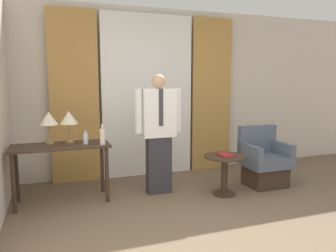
# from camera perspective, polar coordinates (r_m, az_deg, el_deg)

# --- Properties ---
(wall_back) EXTENTS (10.00, 0.06, 2.70)m
(wall_back) POSITION_cam_1_polar(r_m,az_deg,el_deg) (5.42, -3.93, 5.89)
(wall_back) COLOR beige
(wall_back) RESTS_ON ground_plane
(curtain_sheer_center) EXTENTS (1.48, 0.06, 2.58)m
(curtain_sheer_center) POSITION_cam_1_polar(r_m,az_deg,el_deg) (5.30, -3.54, 5.19)
(curtain_sheer_center) COLOR white
(curtain_sheer_center) RESTS_ON ground_plane
(curtain_drape_left) EXTENTS (0.72, 0.06, 2.58)m
(curtain_drape_left) POSITION_cam_1_polar(r_m,az_deg,el_deg) (5.10, -15.98, 4.79)
(curtain_drape_left) COLOR #B28442
(curtain_drape_left) RESTS_ON ground_plane
(curtain_drape_right) EXTENTS (0.72, 0.06, 2.58)m
(curtain_drape_right) POSITION_cam_1_polar(r_m,az_deg,el_deg) (5.73, 7.54, 5.35)
(curtain_drape_right) COLOR #B28442
(curtain_drape_right) RESTS_ON ground_plane
(desk) EXTENTS (1.20, 0.51, 0.74)m
(desk) POSITION_cam_1_polar(r_m,az_deg,el_deg) (4.35, -18.17, -4.68)
(desk) COLOR #38281E
(desk) RESTS_ON ground_plane
(table_lamp_left) EXTENTS (0.23, 0.23, 0.41)m
(table_lamp_left) POSITION_cam_1_polar(r_m,az_deg,el_deg) (4.40, -20.05, 1.04)
(table_lamp_left) COLOR #9E7F47
(table_lamp_left) RESTS_ON desk
(table_lamp_right) EXTENTS (0.23, 0.23, 0.41)m
(table_lamp_right) POSITION_cam_1_polar(r_m,az_deg,el_deg) (4.41, -16.87, 1.18)
(table_lamp_right) COLOR #9E7F47
(table_lamp_right) RESTS_ON desk
(bottle_near_edge) EXTENTS (0.07, 0.07, 0.26)m
(bottle_near_edge) POSITION_cam_1_polar(r_m,az_deg,el_deg) (4.19, -11.35, -1.76)
(bottle_near_edge) COLOR silver
(bottle_near_edge) RESTS_ON desk
(bottle_by_lamp) EXTENTS (0.06, 0.06, 0.17)m
(bottle_by_lamp) POSITION_cam_1_polar(r_m,az_deg,el_deg) (4.29, -14.16, -2.11)
(bottle_by_lamp) COLOR silver
(bottle_by_lamp) RESTS_ON desk
(person) EXTENTS (0.65, 0.21, 1.63)m
(person) POSITION_cam_1_polar(r_m,az_deg,el_deg) (4.44, -1.64, -0.67)
(person) COLOR #2D2D33
(person) RESTS_ON ground_plane
(armchair) EXTENTS (0.63, 0.55, 0.87)m
(armchair) POSITION_cam_1_polar(r_m,az_deg,el_deg) (5.07, 16.37, -6.17)
(armchair) COLOR #38281E
(armchair) RESTS_ON ground_plane
(side_table) EXTENTS (0.55, 0.55, 0.54)m
(side_table) POSITION_cam_1_polar(r_m,az_deg,el_deg) (4.52, 9.81, -7.26)
(side_table) COLOR #38281E
(side_table) RESTS_ON ground_plane
(book) EXTENTS (0.16, 0.25, 0.03)m
(book) POSITION_cam_1_polar(r_m,az_deg,el_deg) (4.45, 9.98, -5.01)
(book) COLOR maroon
(book) RESTS_ON side_table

